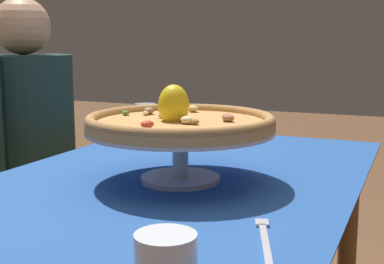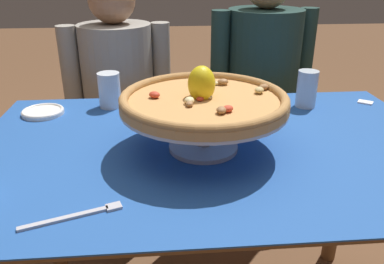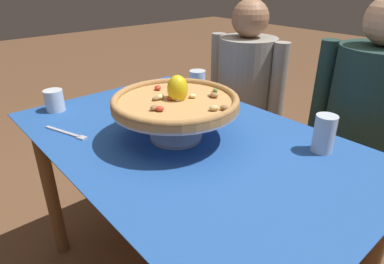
{
  "view_description": "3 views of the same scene",
  "coord_description": "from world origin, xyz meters",
  "views": [
    {
      "loc": [
        -1.13,
        -0.53,
        1.08
      ],
      "look_at": [
        -0.01,
        -0.05,
        0.87
      ],
      "focal_mm": 49.56,
      "sensor_mm": 36.0,
      "label": 1
    },
    {
      "loc": [
        -0.14,
        -0.98,
        1.23
      ],
      "look_at": [
        -0.06,
        -0.02,
        0.8
      ],
      "focal_mm": 36.47,
      "sensor_mm": 36.0,
      "label": 2
    },
    {
      "loc": [
        0.82,
        -0.69,
        1.3
      ],
      "look_at": [
        0.01,
        0.02,
        0.78
      ],
      "focal_mm": 31.16,
      "sensor_mm": 36.0,
      "label": 3
    }
  ],
  "objects": [
    {
      "name": "pizza",
      "position": [
        -0.03,
        -0.03,
        0.9
      ],
      "size": [
        0.44,
        0.44,
        0.1
      ],
      "color": "tan",
      "rests_on": "pizza_stand"
    },
    {
      "name": "pizza_stand",
      "position": [
        -0.03,
        -0.03,
        0.85
      ],
      "size": [
        0.44,
        0.44,
        0.12
      ],
      "color": "#B7B7C1",
      "rests_on": "dining_table"
    },
    {
      "name": "water_glass_back_left",
      "position": [
        -0.32,
        0.33,
        0.81
      ],
      "size": [
        0.08,
        0.08,
        0.12
      ],
      "color": "white",
      "rests_on": "dining_table"
    },
    {
      "name": "dining_table",
      "position": [
        0.0,
        0.0,
        0.65
      ],
      "size": [
        1.34,
        0.85,
        0.76
      ],
      "color": "brown",
      "rests_on": "ground"
    },
    {
      "name": "side_plate",
      "position": [
        -0.54,
        0.28,
        0.77
      ],
      "size": [
        0.14,
        0.14,
        0.02
      ],
      "color": "white",
      "rests_on": "dining_table"
    },
    {
      "name": "water_glass_back_right",
      "position": [
        0.37,
        0.28,
        0.81
      ],
      "size": [
        0.07,
        0.07,
        0.13
      ],
      "color": "silver",
      "rests_on": "dining_table"
    },
    {
      "name": "dinner_fork",
      "position": [
        -0.32,
        -0.31,
        0.76
      ],
      "size": [
        0.2,
        0.08,
        0.01
      ],
      "color": "#B7B7C1",
      "rests_on": "dining_table"
    },
    {
      "name": "sugar_packet",
      "position": [
        0.6,
        0.3,
        0.76
      ],
      "size": [
        0.06,
        0.06,
        0.0
      ],
      "primitive_type": "cube",
      "rotation": [
        0.0,
        0.0,
        2.5
      ],
      "color": "white",
      "rests_on": "dining_table"
    },
    {
      "name": "diner_right",
      "position": [
        0.33,
        0.73,
        0.59
      ],
      "size": [
        0.48,
        0.37,
        1.23
      ],
      "color": "maroon",
      "rests_on": "ground"
    },
    {
      "name": "diner_left",
      "position": [
        -0.33,
        0.7,
        0.55
      ],
      "size": [
        0.46,
        0.36,
        1.18
      ],
      "color": "black",
      "rests_on": "ground"
    }
  ]
}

